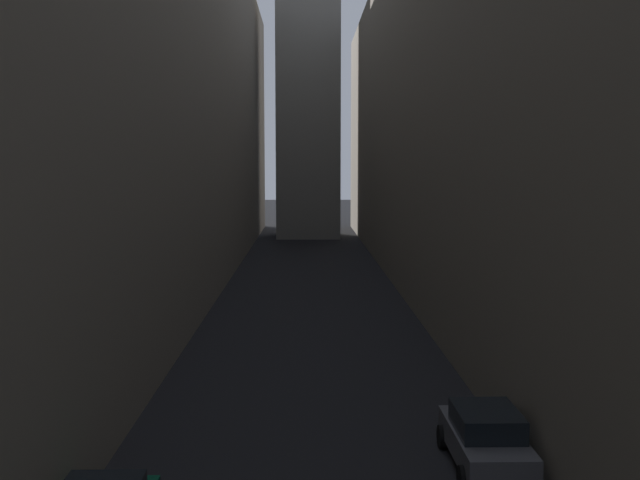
# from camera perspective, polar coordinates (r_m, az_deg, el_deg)

# --- Properties ---
(ground_plane) EXTENTS (264.00, 264.00, 0.00)m
(ground_plane) POSITION_cam_1_polar(r_m,az_deg,el_deg) (43.32, -0.70, -4.88)
(ground_plane) COLOR black
(building_block_left) EXTENTS (11.82, 108.00, 25.38)m
(building_block_left) POSITION_cam_1_polar(r_m,az_deg,el_deg) (46.23, -15.32, 11.38)
(building_block_left) COLOR gray
(building_block_left) RESTS_ON ground
(building_block_right) EXTENTS (12.58, 108.00, 23.13)m
(building_block_right) POSITION_cam_1_polar(r_m,az_deg,el_deg) (46.35, 14.23, 10.00)
(building_block_right) COLOR #756B5B
(building_block_right) RESTS_ON ground
(parked_car_right_far) EXTENTS (1.94, 4.25, 1.60)m
(parked_car_right_far) POSITION_cam_1_polar(r_m,az_deg,el_deg) (20.99, 12.19, -14.13)
(parked_car_right_far) COLOR #4C4C51
(parked_car_right_far) RESTS_ON ground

